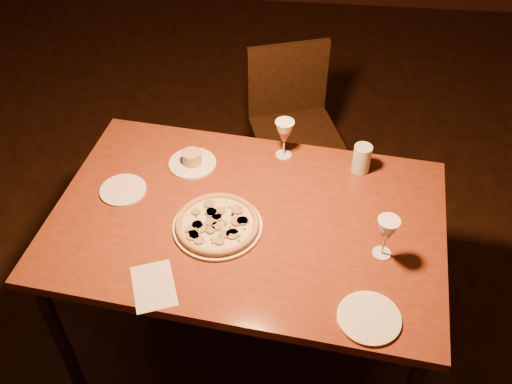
# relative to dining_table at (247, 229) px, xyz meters

# --- Properties ---
(floor) EXTENTS (7.00, 7.00, 0.00)m
(floor) POSITION_rel_dining_table_xyz_m (-0.25, -0.08, -0.71)
(floor) COLOR black
(floor) RESTS_ON ground
(dining_table) EXTENTS (1.54, 1.08, 0.78)m
(dining_table) POSITION_rel_dining_table_xyz_m (0.00, 0.00, 0.00)
(dining_table) COLOR brown
(dining_table) RESTS_ON floor
(chair_far) EXTENTS (0.54, 0.54, 0.88)m
(chair_far) POSITION_rel_dining_table_xyz_m (0.12, 0.98, -0.21)
(chair_far) COLOR black
(chair_far) RESTS_ON floor
(pizza_plate) EXTENTS (0.33, 0.33, 0.04)m
(pizza_plate) POSITION_rel_dining_table_xyz_m (-0.10, -0.06, 0.09)
(pizza_plate) COLOR white
(pizza_plate) RESTS_ON dining_table
(ramekin_saucer) EXTENTS (0.19, 0.19, 0.06)m
(ramekin_saucer) POSITION_rel_dining_table_xyz_m (-0.26, 0.27, 0.09)
(ramekin_saucer) COLOR white
(ramekin_saucer) RESTS_ON dining_table
(wine_glass_far) EXTENTS (0.08, 0.08, 0.17)m
(wine_glass_far) POSITION_rel_dining_table_xyz_m (0.11, 0.37, 0.16)
(wine_glass_far) COLOR #B05D49
(wine_glass_far) RESTS_ON dining_table
(wine_glass_right) EXTENTS (0.08, 0.08, 0.17)m
(wine_glass_right) POSITION_rel_dining_table_xyz_m (0.49, -0.12, 0.15)
(wine_glass_right) COLOR #B05D49
(wine_glass_right) RESTS_ON dining_table
(water_tumbler) EXTENTS (0.07, 0.07, 0.12)m
(water_tumbler) POSITION_rel_dining_table_xyz_m (0.42, 0.31, 0.13)
(water_tumbler) COLOR silver
(water_tumbler) RESTS_ON dining_table
(side_plate_left) EXTENTS (0.18, 0.18, 0.01)m
(side_plate_left) POSITION_rel_dining_table_xyz_m (-0.50, 0.09, 0.07)
(side_plate_left) COLOR white
(side_plate_left) RESTS_ON dining_table
(side_plate_near) EXTENTS (0.20, 0.20, 0.01)m
(side_plate_near) POSITION_rel_dining_table_xyz_m (0.44, -0.40, 0.07)
(side_plate_near) COLOR white
(side_plate_near) RESTS_ON dining_table
(menu_card) EXTENTS (0.20, 0.23, 0.00)m
(menu_card) POSITION_rel_dining_table_xyz_m (-0.27, -0.35, 0.07)
(menu_card) COLOR beige
(menu_card) RESTS_ON dining_table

